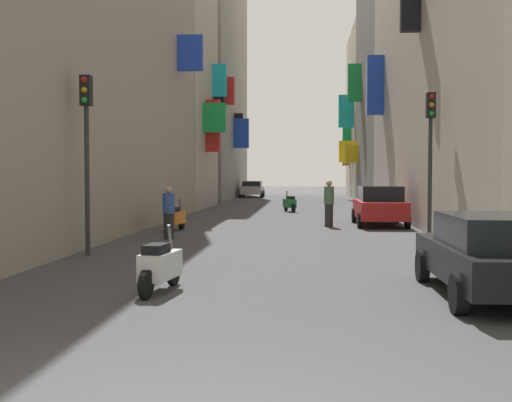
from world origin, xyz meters
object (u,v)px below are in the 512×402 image
at_px(scooter_orange, 175,218).
at_px(traffic_light_far_corner, 430,141).
at_px(parked_car_red, 380,205).
at_px(parked_car_silver, 252,189).
at_px(scooter_green, 290,203).
at_px(scooter_white, 160,265).
at_px(pedestrian_near_left, 329,203).
at_px(pedestrian_crossing, 169,213).
at_px(parked_car_black, 496,253).
at_px(traffic_light_near_corner, 86,134).

relative_size(scooter_orange, traffic_light_far_corner, 0.42).
distance_m(parked_car_red, parked_car_silver, 31.39).
bearing_deg(scooter_green, scooter_white, -94.08).
height_order(pedestrian_near_left, traffic_light_far_corner, traffic_light_far_corner).
distance_m(scooter_green, traffic_light_far_corner, 15.78).
distance_m(scooter_white, pedestrian_crossing, 8.99).
height_order(parked_car_red, parked_car_black, parked_car_red).
distance_m(parked_car_red, scooter_orange, 8.13).
bearing_deg(traffic_light_far_corner, parked_car_black, -93.98).
height_order(scooter_orange, pedestrian_crossing, pedestrian_crossing).
distance_m(parked_car_red, traffic_light_far_corner, 6.40).
xyz_separation_m(scooter_orange, scooter_green, (3.85, 11.83, 0.00)).
bearing_deg(pedestrian_near_left, traffic_light_far_corner, -61.86).
bearing_deg(traffic_light_far_corner, parked_car_silver, 102.88).
height_order(parked_car_silver, scooter_orange, parked_car_silver).
height_order(parked_car_red, scooter_orange, parked_car_red).
xyz_separation_m(scooter_orange, pedestrian_crossing, (0.42, -2.92, 0.36)).
bearing_deg(scooter_orange, scooter_green, 71.98).
bearing_deg(parked_car_red, pedestrian_near_left, -160.41).
relative_size(scooter_green, traffic_light_far_corner, 0.42).
bearing_deg(traffic_light_far_corner, pedestrian_crossing, 178.91).
height_order(scooter_orange, scooter_white, same).
xyz_separation_m(parked_car_silver, pedestrian_near_left, (5.53, -31.18, 0.15)).
relative_size(parked_car_silver, traffic_light_far_corner, 0.91).
height_order(parked_car_black, pedestrian_near_left, pedestrian_near_left).
bearing_deg(scooter_orange, parked_car_red, 20.79).
bearing_deg(pedestrian_crossing, traffic_light_far_corner, -1.09).
distance_m(scooter_white, traffic_light_near_corner, 6.12).
distance_m(parked_car_silver, pedestrian_near_left, 31.67).
bearing_deg(pedestrian_crossing, parked_car_red, 38.94).
xyz_separation_m(parked_car_silver, traffic_light_far_corner, (8.33, -36.42, 2.27)).
relative_size(scooter_green, pedestrian_crossing, 1.14).
relative_size(scooter_white, traffic_light_far_corner, 0.41).
bearing_deg(parked_car_black, scooter_green, 99.46).
relative_size(pedestrian_near_left, traffic_light_near_corner, 0.40).
xyz_separation_m(parked_car_red, pedestrian_crossing, (-7.18, -5.80, 0.01)).
height_order(parked_car_red, pedestrian_near_left, pedestrian_near_left).
bearing_deg(traffic_light_far_corner, traffic_light_near_corner, -156.74).
bearing_deg(traffic_light_far_corner, pedestrian_near_left, 118.14).
bearing_deg(pedestrian_crossing, scooter_white, -78.76).
distance_m(parked_car_red, pedestrian_near_left, 2.14).
relative_size(parked_car_silver, pedestrian_near_left, 2.27).
height_order(pedestrian_crossing, traffic_light_near_corner, traffic_light_near_corner).
bearing_deg(traffic_light_near_corner, parked_car_black, -29.19).
bearing_deg(pedestrian_crossing, pedestrian_near_left, 44.54).
height_order(parked_car_red, traffic_light_near_corner, traffic_light_near_corner).
xyz_separation_m(parked_car_red, scooter_white, (-5.43, -14.61, -0.35)).
relative_size(scooter_orange, pedestrian_near_left, 1.05).
xyz_separation_m(scooter_orange, pedestrian_near_left, (5.58, 2.17, 0.44)).
relative_size(parked_car_silver, traffic_light_near_corner, 0.91).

